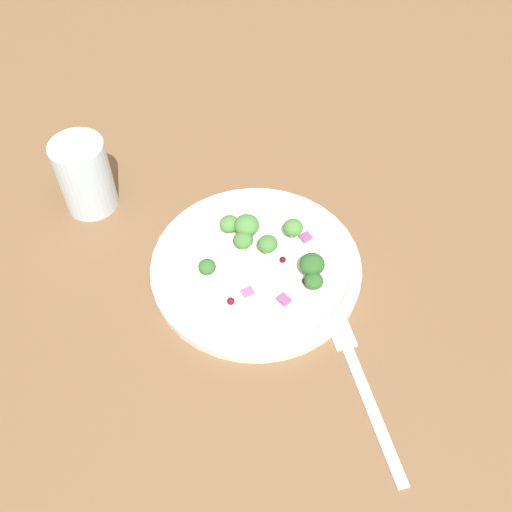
{
  "coord_description": "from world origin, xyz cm",
  "views": [
    {
      "loc": [
        37.66,
        -11.9,
        55.76
      ],
      "look_at": [
        -2.28,
        -1.65,
        2.7
      ],
      "focal_mm": 41.26,
      "sensor_mm": 36.0,
      "label": 1
    }
  ],
  "objects_px": {
    "broccoli_floret_0": "(312,265)",
    "water_glass": "(85,176)",
    "plate": "(256,266)",
    "broccoli_floret_2": "(243,240)",
    "fork": "(363,386)",
    "broccoli_floret_1": "(314,281)"
  },
  "relations": [
    {
      "from": "broccoli_floret_0",
      "to": "water_glass",
      "type": "xyz_separation_m",
      "value": [
        -0.19,
        -0.23,
        0.02
      ]
    },
    {
      "from": "plate",
      "to": "water_glass",
      "type": "xyz_separation_m",
      "value": [
        -0.16,
        -0.18,
        0.04
      ]
    },
    {
      "from": "broccoli_floret_0",
      "to": "broccoli_floret_2",
      "type": "relative_size",
      "value": 1.23
    },
    {
      "from": "fork",
      "to": "broccoli_floret_2",
      "type": "bearing_deg",
      "value": -158.5
    },
    {
      "from": "broccoli_floret_2",
      "to": "fork",
      "type": "bearing_deg",
      "value": 21.5
    },
    {
      "from": "broccoli_floret_1",
      "to": "plate",
      "type": "bearing_deg",
      "value": -132.88
    },
    {
      "from": "plate",
      "to": "broccoli_floret_0",
      "type": "relative_size",
      "value": 8.52
    },
    {
      "from": "broccoli_floret_1",
      "to": "broccoli_floret_2",
      "type": "xyz_separation_m",
      "value": [
        -0.08,
        -0.06,
        0.0
      ]
    },
    {
      "from": "broccoli_floret_2",
      "to": "fork",
      "type": "distance_m",
      "value": 0.21
    },
    {
      "from": "water_glass",
      "to": "broccoli_floret_0",
      "type": "bearing_deg",
      "value": 51.31
    },
    {
      "from": "broccoli_floret_1",
      "to": "fork",
      "type": "distance_m",
      "value": 0.12
    },
    {
      "from": "broccoli_floret_1",
      "to": "water_glass",
      "type": "relative_size",
      "value": 0.22
    },
    {
      "from": "broccoli_floret_2",
      "to": "plate",
      "type": "bearing_deg",
      "value": 19.01
    },
    {
      "from": "plate",
      "to": "water_glass",
      "type": "height_order",
      "value": "water_glass"
    },
    {
      "from": "broccoli_floret_1",
      "to": "water_glass",
      "type": "bearing_deg",
      "value": -131.84
    },
    {
      "from": "broccoli_floret_2",
      "to": "broccoli_floret_0",
      "type": "bearing_deg",
      "value": 49.56
    },
    {
      "from": "plate",
      "to": "broccoli_floret_1",
      "type": "height_order",
      "value": "broccoli_floret_1"
    },
    {
      "from": "broccoli_floret_2",
      "to": "water_glass",
      "type": "xyz_separation_m",
      "value": [
        -0.13,
        -0.17,
        0.02
      ]
    },
    {
      "from": "broccoli_floret_0",
      "to": "broccoli_floret_2",
      "type": "bearing_deg",
      "value": -130.44
    },
    {
      "from": "plate",
      "to": "broccoli_floret_2",
      "type": "distance_m",
      "value": 0.03
    },
    {
      "from": "plate",
      "to": "water_glass",
      "type": "relative_size",
      "value": 2.51
    },
    {
      "from": "plate",
      "to": "fork",
      "type": "relative_size",
      "value": 1.32
    }
  ]
}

